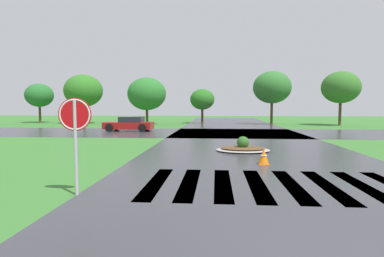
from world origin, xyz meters
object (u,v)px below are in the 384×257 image
Objects in this scene: traffic_cone at (264,156)px; car_white_sedan at (129,124)px; stop_sign at (75,124)px; median_island at (243,148)px.

car_white_sedan is at bearing 121.88° from traffic_cone.
car_white_sedan is 16.77m from traffic_cone.
stop_sign is at bearing 101.79° from car_white_sedan.
median_island is 0.62× the size of car_white_sedan.
stop_sign is 18.92m from car_white_sedan.
median_island is (4.46, 7.48, -1.53)m from stop_sign.
stop_sign is at bearing -120.84° from median_island.
stop_sign is 0.57× the size of car_white_sedan.
median_island is at bearing 98.11° from traffic_cone.
traffic_cone is (8.85, -14.24, -0.28)m from car_white_sedan.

